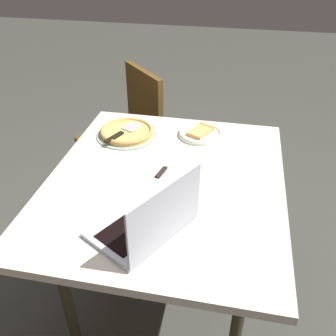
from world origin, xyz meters
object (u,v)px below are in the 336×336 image
Objects in this scene: dining_table at (166,192)px; chair_far at (129,131)px; pizza_tray at (127,132)px; laptop at (148,222)px; table_knife at (165,168)px; pizza_plate at (200,133)px.

chair_far reaches higher than dining_table.
pizza_tray is at bearing -141.25° from dining_table.
chair_far is at bearing -153.23° from dining_table.
laptop is 0.74m from pizza_tray.
laptop is 2.06× the size of table_knife.
dining_table is 0.97m from chair_far.
pizza_plate is (-0.75, 0.09, -0.04)m from laptop.
pizza_tray is at bearing -79.32° from pizza_plate.
chair_far is at bearing -163.17° from pizza_tray.
laptop is at bearing 1.23° from dining_table.
chair_far reaches higher than table_knife.
laptop is at bearing -7.05° from pizza_plate.
pizza_plate reaches higher than table_knife.
pizza_plate is (-0.41, 0.10, 0.09)m from dining_table.
laptop is 1.89× the size of pizza_plate.
pizza_plate is at bearing 172.95° from laptop.
laptop reaches higher than dining_table.
pizza_plate reaches higher than dining_table.
chair_far reaches higher than pizza_tray.
pizza_plate is at bearing 166.42° from dining_table.
pizza_tray reaches higher than table_knife.
dining_table is 5.63× the size of table_knife.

